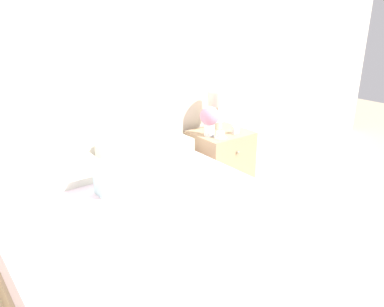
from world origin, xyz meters
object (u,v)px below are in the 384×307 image
(table_lamp, at_px, (217,102))
(nightstand, at_px, (220,162))
(alarm_clock, at_px, (236,130))
(flower_vase, at_px, (210,118))
(bed, at_px, (155,245))
(teacup, at_px, (221,135))

(table_lamp, bearing_deg, nightstand, -112.64)
(table_lamp, xyz_separation_m, alarm_clock, (0.03, -0.22, -0.22))
(nightstand, distance_m, flower_vase, 0.47)
(bed, distance_m, table_lamp, 1.60)
(flower_vase, bearing_deg, nightstand, 6.23)
(nightstand, relative_size, table_lamp, 1.65)
(flower_vase, distance_m, teacup, 0.17)
(bed, bearing_deg, nightstand, 32.35)
(bed, height_order, teacup, bed)
(bed, relative_size, table_lamp, 6.06)
(nightstand, height_order, flower_vase, flower_vase)
(alarm_clock, bearing_deg, teacup, -177.17)
(teacup, bearing_deg, nightstand, 47.71)
(alarm_clock, bearing_deg, table_lamp, 98.72)
(table_lamp, height_order, alarm_clock, table_lamp)
(nightstand, relative_size, alarm_clock, 8.77)
(nightstand, bearing_deg, flower_vase, -173.77)
(teacup, distance_m, alarm_clock, 0.19)
(nightstand, relative_size, teacup, 5.12)
(flower_vase, xyz_separation_m, teacup, (0.04, -0.11, -0.13))
(table_lamp, bearing_deg, bed, -145.14)
(flower_vase, xyz_separation_m, alarm_clock, (0.23, -0.10, -0.12))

